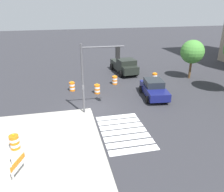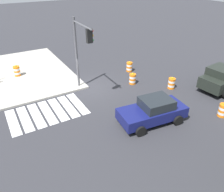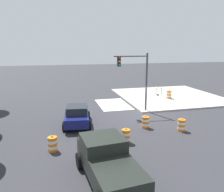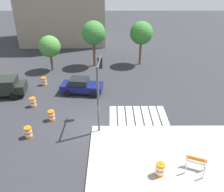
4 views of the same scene
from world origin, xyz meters
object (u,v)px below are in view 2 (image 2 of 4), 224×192
object	(u,v)px
traffic_barrel_median_far	(129,67)
traffic_barrel_on_sidewalk	(17,71)
sports_car	(153,111)
traffic_barrel_near_corner	(223,110)
traffic_barrel_crosswalk_end	(133,79)
traffic_light_pole	(81,45)
traffic_barrel_median_near	(172,83)

from	to	relation	value
traffic_barrel_median_far	traffic_barrel_on_sidewalk	size ratio (longest dim) A/B	1.00
sports_car	traffic_barrel_near_corner	world-z (taller)	sports_car
traffic_barrel_near_corner	traffic_barrel_on_sidewalk	size ratio (longest dim) A/B	1.00
traffic_barrel_crosswalk_end	traffic_barrel_median_far	bearing A→B (deg)	-118.73
traffic_light_pole	sports_car	bearing A→B (deg)	110.79
traffic_barrel_crosswalk_end	traffic_barrel_median_far	distance (m)	2.69
sports_car	traffic_barrel_median_far	bearing A→B (deg)	-114.12
sports_car	traffic_barrel_near_corner	xyz separation A→B (m)	(-4.41, 1.91, -0.36)
traffic_barrel_median_far	traffic_light_pole	distance (m)	6.74
sports_car	traffic_barrel_median_far	world-z (taller)	sports_car
traffic_barrel_median_far	traffic_light_pole	world-z (taller)	traffic_light_pole
traffic_barrel_near_corner	traffic_barrel_crosswalk_end	size ratio (longest dim) A/B	1.00
traffic_barrel_on_sidewalk	traffic_light_pole	xyz separation A→B (m)	(-4.01, 5.80, 3.31)
traffic_barrel_median_far	traffic_barrel_on_sidewalk	bearing A→B (deg)	-23.08
traffic_barrel_crosswalk_end	traffic_barrel_on_sidewalk	distance (m)	10.44
traffic_barrel_median_near	traffic_light_pole	size ratio (longest dim) A/B	0.19
traffic_barrel_on_sidewalk	traffic_barrel_median_near	bearing A→B (deg)	140.21
traffic_barrel_median_near	traffic_barrel_near_corner	bearing A→B (deg)	91.15
sports_car	traffic_barrel_near_corner	size ratio (longest dim) A/B	4.40
traffic_barrel_near_corner	traffic_barrel_median_near	xyz separation A→B (m)	(0.09, -4.69, 0.00)
traffic_barrel_crosswalk_end	traffic_barrel_near_corner	bearing A→B (deg)	108.58
sports_car	traffic_barrel_near_corner	bearing A→B (deg)	156.58
traffic_light_pole	traffic_barrel_on_sidewalk	bearing A→B (deg)	-55.37
traffic_barrel_crosswalk_end	traffic_barrel_median_near	world-z (taller)	same
sports_car	traffic_light_pole	xyz separation A→B (m)	(2.17, -5.72, 3.10)
sports_car	traffic_barrel_crosswalk_end	xyz separation A→B (m)	(-2.05, -5.11, -0.36)
traffic_barrel_near_corner	traffic_light_pole	world-z (taller)	traffic_light_pole
traffic_barrel_crosswalk_end	traffic_barrel_median_far	world-z (taller)	same
traffic_barrel_crosswalk_end	traffic_barrel_median_near	size ratio (longest dim) A/B	1.00
traffic_barrel_median_near	traffic_barrel_median_far	xyz separation A→B (m)	(0.97, -4.68, 0.00)
traffic_barrel_near_corner	traffic_barrel_median_far	xyz separation A→B (m)	(1.07, -9.38, 0.00)
traffic_barrel_crosswalk_end	traffic_barrel_on_sidewalk	size ratio (longest dim) A/B	1.00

